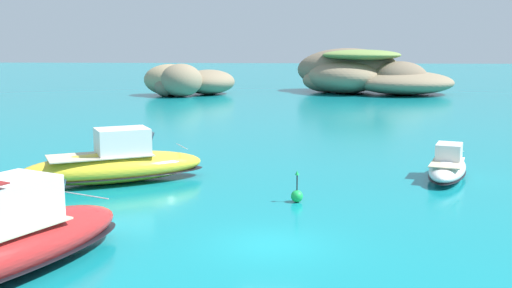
% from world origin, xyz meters
% --- Properties ---
extents(ground_plane, '(400.00, 400.00, 0.00)m').
position_xyz_m(ground_plane, '(0.00, 0.00, 0.00)').
color(ground_plane, '#0F7F89').
extents(islet_large, '(26.55, 21.89, 6.45)m').
position_xyz_m(islet_large, '(10.21, 69.57, 2.62)').
color(islet_large, '#84755B').
rests_on(islet_large, ground).
extents(islet_small, '(14.12, 13.72, 4.46)m').
position_xyz_m(islet_small, '(-14.89, 63.26, 2.00)').
color(islet_small, '#9E8966').
rests_on(islet_small, ground).
extents(motorboat_yellow, '(9.88, 7.11, 2.84)m').
position_xyz_m(motorboat_yellow, '(-8.63, 9.45, 0.95)').
color(motorboat_yellow, yellow).
rests_on(motorboat_yellow, ground).
extents(motorboat_white, '(3.76, 6.54, 1.86)m').
position_xyz_m(motorboat_white, '(8.98, 11.78, 0.62)').
color(motorboat_white, white).
rests_on(motorboat_white, ground).
extents(channel_buoy, '(0.56, 0.56, 1.48)m').
position_xyz_m(channel_buoy, '(0.90, 6.09, 0.34)').
color(channel_buoy, green).
rests_on(channel_buoy, ground).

